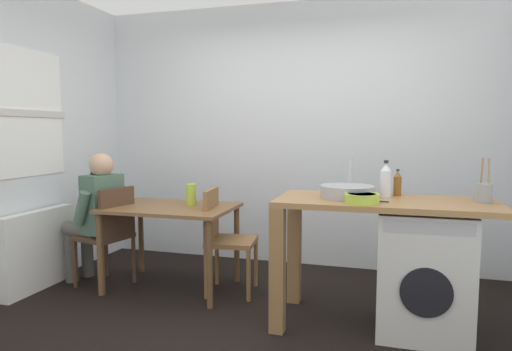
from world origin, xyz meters
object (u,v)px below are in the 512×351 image
seated_person (96,211)px  mixing_bowl (362,198)px  washing_machine (423,272)px  vase (191,195)px  bottle_squat_brown (397,184)px  chair_person_seat (109,231)px  bottle_tall_green (386,180)px  chair_opposite (223,235)px  utensil_crock (484,192)px  dining_table (171,217)px

seated_person → mixing_bowl: size_ratio=5.23×
seated_person → washing_machine: 2.80m
vase → bottle_squat_brown: bearing=-5.7°
chair_person_seat → bottle_tall_green: 2.42m
chair_opposite → washing_machine: 1.63m
seated_person → chair_opposite: bearing=-70.7°
bottle_squat_brown → bottle_tall_green: bearing=-133.4°
utensil_crock → dining_table: bearing=174.2°
seated_person → bottle_tall_green: size_ratio=4.50×
utensil_crock → vase: 2.32m
dining_table → utensil_crock: 2.48m
chair_person_seat → utensil_crock: utensil_crock is taller
chair_opposite → bottle_tall_green: bottle_tall_green is taller
utensil_crock → chair_person_seat: bearing=177.5°
chair_opposite → vase: bearing=-107.1°
dining_table → bottle_tall_green: 1.86m
bottle_tall_green → washing_machine: bearing=-27.7°
chair_opposite → washing_machine: (1.60, -0.34, -0.08)m
dining_table → washing_machine: washing_machine is taller
mixing_bowl → vase: (-1.51, 0.60, -0.12)m
bottle_tall_green → seated_person: bearing=178.1°
chair_opposite → seated_person: bearing=-91.0°
chair_person_seat → utensil_crock: bearing=-79.1°
seated_person → vase: 0.89m
chair_opposite → vase: vase is taller
washing_machine → mixing_bowl: (-0.41, -0.20, 0.53)m
seated_person → utensil_crock: 3.16m
seated_person → washing_machine: (2.78, -0.22, -0.24)m
chair_opposite → mixing_bowl: size_ratio=3.92×
chair_person_seat → seated_person: 0.23m
chair_opposite → bottle_squat_brown: (1.42, -0.11, 0.50)m
chair_person_seat → vase: vase is taller
bottle_tall_green → bottle_squat_brown: 0.13m
dining_table → bottle_tall_green: size_ratio=4.12×
vase → seated_person: bearing=-168.1°
dining_table → chair_person_seat: 0.58m
dining_table → utensil_crock: (2.44, -0.25, 0.35)m
seated_person → washing_machine: size_ratio=1.40×
washing_machine → bottle_squat_brown: (-0.18, 0.23, 0.58)m
chair_person_seat → mixing_bowl: mixing_bowl is taller
bottle_tall_green → utensil_crock: (0.63, -0.09, -0.05)m
washing_machine → utensil_crock: (0.37, 0.05, 0.56)m
bottle_tall_green → vase: bottle_tall_green is taller
bottle_tall_green → vase: bearing=171.0°
chair_opposite → utensil_crock: (1.96, -0.29, 0.48)m
chair_opposite → seated_person: 1.20m
washing_machine → mixing_bowl: 0.70m
dining_table → mixing_bowl: (1.66, -0.50, 0.31)m
chair_opposite → seated_person: size_ratio=0.75×
utensil_crock → seated_person: bearing=176.9°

